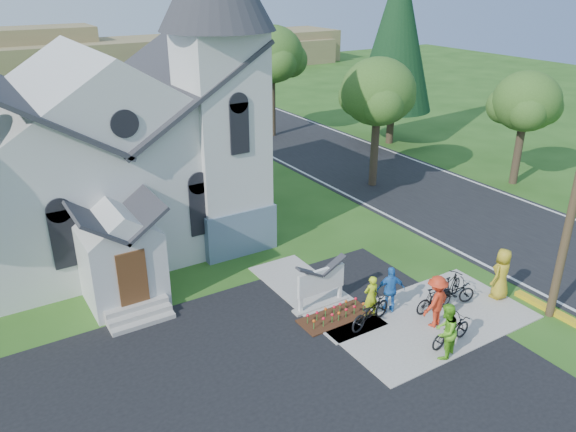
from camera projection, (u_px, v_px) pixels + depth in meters
ground at (407, 341)px, 18.27m from camera, size 120.00×120.00×0.00m
road at (360, 166)px, 34.79m from camera, size 8.00×90.00×0.02m
sidewalk at (429, 319)px, 19.38m from camera, size 7.00×4.00×0.05m
church at (111, 124)px, 23.26m from camera, size 12.35×12.00×13.00m
church_sign at (321, 281)px, 19.78m from camera, size 2.20×0.40×1.70m
flower_bed at (335, 317)px, 19.47m from camera, size 2.60×1.10×0.07m
tree_road_near at (378, 92)px, 29.66m from camera, size 4.00×4.00×7.05m
tree_road_mid at (272, 55)px, 39.02m from camera, size 4.40×4.40×7.80m
tree_road_far at (526, 102)px, 30.15m from camera, size 3.60×3.60×6.30m
conifer at (397, 33)px, 36.60m from camera, size 5.20×5.20×12.40m
distant_hills at (84, 58)px, 62.93m from camera, size 61.00×10.00×5.60m
cyclist_0 at (371, 296)px, 19.22m from camera, size 0.60×0.42×1.56m
bike_0 at (370, 311)px, 18.86m from camera, size 2.05×1.12×1.02m
cyclist_1 at (446, 331)px, 17.13m from camera, size 1.09×0.98×1.85m
bike_1 at (434, 299)px, 19.62m from camera, size 1.62×0.53×0.96m
cyclist_2 at (391, 290)px, 19.48m from camera, size 1.10×0.81×1.73m
bike_2 at (451, 331)px, 17.91m from camera, size 1.80×0.76×0.92m
cyclist_3 at (436, 301)px, 18.67m from camera, size 1.31×0.92×1.86m
bike_3 at (450, 287)px, 20.27m from camera, size 1.82×1.05×1.06m
cyclist_4 at (502, 274)px, 20.29m from camera, size 1.05×0.78×1.95m
bike_4 at (452, 293)px, 20.04m from camera, size 1.86×1.09×0.92m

